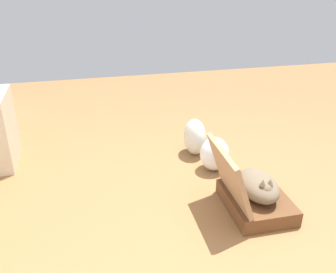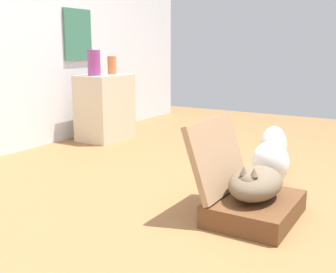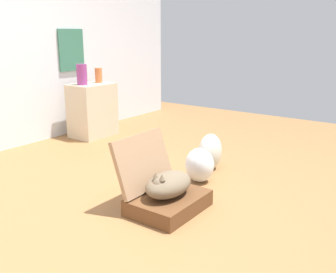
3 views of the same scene
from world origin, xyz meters
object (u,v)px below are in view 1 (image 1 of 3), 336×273
suitcase_base (256,202)px  plastic_bag_clear (195,137)px  plastic_bag_white (214,154)px  cat (258,185)px

suitcase_base → plastic_bag_clear: 1.00m
plastic_bag_white → plastic_bag_clear: bearing=14.3°
cat → plastic_bag_clear: (0.98, 0.20, -0.03)m
plastic_bag_clear → plastic_bag_white: bearing=-165.7°
suitcase_base → plastic_bag_white: (0.64, 0.12, 0.10)m
suitcase_base → cat: size_ratio=1.13×
cat → plastic_bag_white: 0.66m
cat → plastic_bag_white: size_ratio=1.63×
plastic_bag_white → plastic_bag_clear: size_ratio=0.87×
plastic_bag_clear → suitcase_base: bearing=-168.2°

